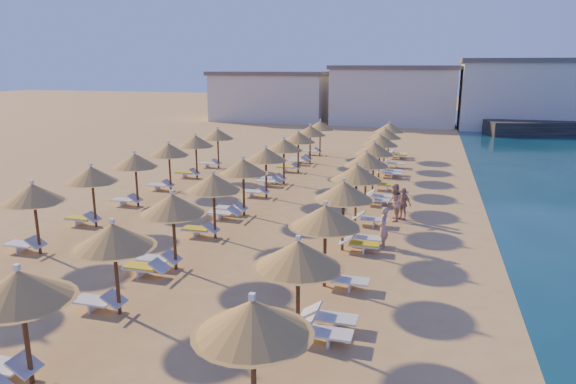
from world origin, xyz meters
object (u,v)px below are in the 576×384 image
(parasol_row_west, at_px, (243,167))
(beachgoer_c, at_px, (403,203))
(parasol_row_east, at_px, (357,174))
(beachgoer_a, at_px, (383,227))
(beachgoer_b, at_px, (394,202))

(parasol_row_west, distance_m, beachgoer_c, 8.04)
(parasol_row_east, relative_size, parasol_row_west, 1.00)
(parasol_row_east, distance_m, beachgoer_a, 3.61)
(parasol_row_west, height_order, beachgoer_c, parasol_row_west)
(parasol_row_east, height_order, beachgoer_a, parasol_row_east)
(beachgoer_c, height_order, beachgoer_a, beachgoer_a)
(beachgoer_b, bearing_deg, beachgoer_c, 129.61)
(beachgoer_c, bearing_deg, parasol_row_east, -111.19)
(parasol_row_east, xyz_separation_m, beachgoer_b, (1.71, 1.05, -1.54))
(parasol_row_west, xyz_separation_m, beachgoer_a, (7.18, -2.83, -1.60))
(parasol_row_west, bearing_deg, beachgoer_c, 10.61)
(beachgoer_b, bearing_deg, parasol_row_east, -63.54)
(parasol_row_east, bearing_deg, parasol_row_west, 180.00)
(beachgoer_a, bearing_deg, parasol_row_west, -109.66)
(beachgoer_a, bearing_deg, beachgoer_b, 179.60)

